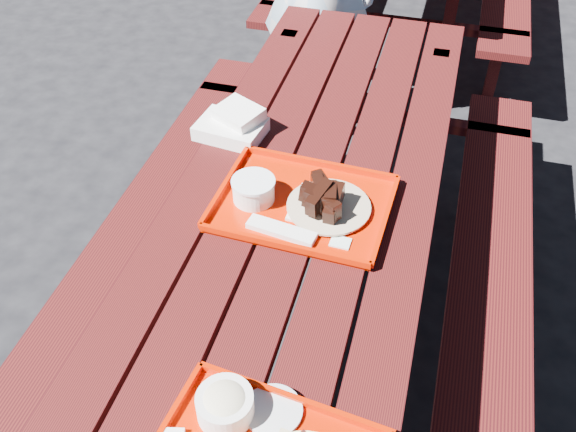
# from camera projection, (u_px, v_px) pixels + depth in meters

# --- Properties ---
(ground) EXTENTS (60.00, 60.00, 0.00)m
(ground) POSITION_uv_depth(u_px,v_px,m) (299.00, 355.00, 2.32)
(ground) COLOR black
(ground) RESTS_ON ground
(picnic_table_near) EXTENTS (1.41, 2.40, 0.75)m
(picnic_table_near) POSITION_uv_depth(u_px,v_px,m) (301.00, 247.00, 1.94)
(picnic_table_near) COLOR #420F0C
(picnic_table_near) RESTS_ON ground
(far_tray) EXTENTS (0.49, 0.39, 0.08)m
(far_tray) POSITION_uv_depth(u_px,v_px,m) (299.00, 202.00, 1.77)
(far_tray) COLOR #C21900
(far_tray) RESTS_ON picnic_table_near
(white_cloth) EXTENTS (0.22, 0.20, 0.08)m
(white_cloth) POSITION_uv_depth(u_px,v_px,m) (233.00, 125.00, 2.02)
(white_cloth) COLOR white
(white_cloth) RESTS_ON picnic_table_near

